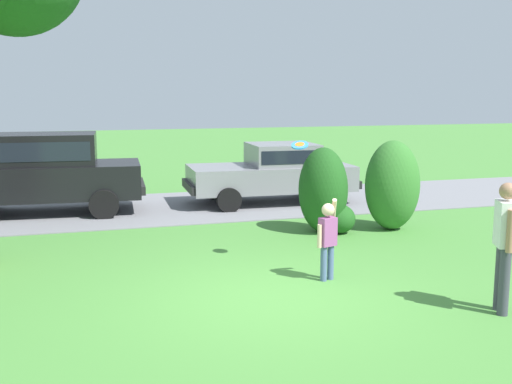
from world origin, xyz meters
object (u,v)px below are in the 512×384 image
Objects in this scene: adult_onlooker at (505,240)px; frisbee at (300,145)px; parked_suv at (43,169)px; child_thrower at (328,235)px; parked_sedan at (274,171)px.

frisbee is at bearing 121.04° from adult_onlooker.
frisbee is 0.17× the size of adult_onlooker.
child_thrower is (4.38, -6.79, -0.36)m from parked_suv.
frisbee is at bearing -53.87° from parked_suv.
adult_onlooker reaches higher than child_thrower.
parked_suv is (-5.71, 0.18, 0.23)m from parked_sedan.
child_thrower is at bearing 129.71° from adult_onlooker.
adult_onlooker is at bearing -87.89° from parked_sedan.
frisbee is 3.56m from adult_onlooker.
adult_onlooker is at bearing -58.96° from frisbee.
parked_sedan is 5.96m from frisbee.
parked_suv is 7.30m from frisbee.
parked_suv is at bearing 126.13° from frisbee.
parked_suv is 16.12× the size of frisbee.
parked_sedan is 8.59m from adult_onlooker.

